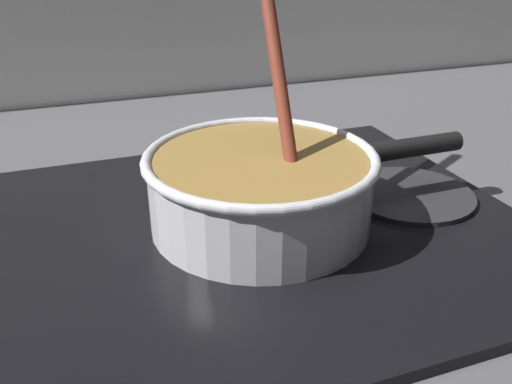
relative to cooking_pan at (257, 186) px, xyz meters
The scene contains 5 objects.
ground 0.22m from the cooking_pan, 89.10° to the right, with size 2.40×1.60×0.04m, color #4C4C51.
hob_plate 0.05m from the cooking_pan, behind, with size 0.56×0.48×0.01m, color black.
burner_ring 0.04m from the cooking_pan, behind, with size 0.16×0.16×0.01m, color #592D0C.
spare_burner 0.19m from the cooking_pan, ahead, with size 0.15×0.15×0.01m, color #262628.
cooking_pan is the anchor object (origin of this frame).
Camera 1 is at (-0.18, -0.27, 0.29)m, focal length 38.12 mm.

